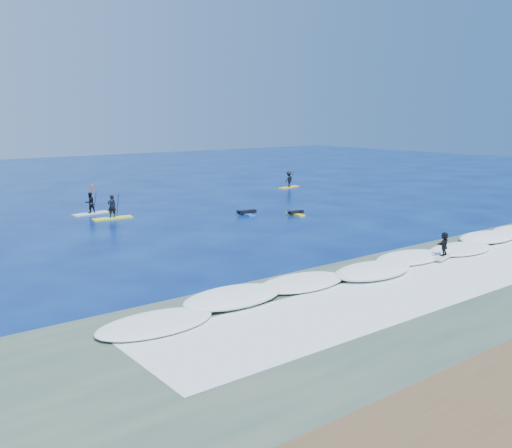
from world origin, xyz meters
TOP-DOWN VIEW (x-y plane):
  - ground at (0.00, 0.00)m, footprint 160.00×160.00m
  - shallow_water at (0.00, -14.00)m, footprint 90.00×13.00m
  - breaking_wave at (0.00, -10.00)m, footprint 40.00×6.00m
  - whitewater at (0.00, -13.00)m, footprint 34.00×5.00m
  - sup_paddler_left at (-6.78, 12.49)m, footprint 3.10×0.99m
  - sup_paddler_center at (-7.32, 15.54)m, footprint 2.96×1.02m
  - sup_paddler_right at (16.51, 18.51)m, footprint 2.99×1.31m
  - prone_paddler_near at (5.57, 5.15)m, footprint 1.56×1.98m
  - prone_paddler_far at (2.52, 7.64)m, footprint 1.76×2.26m
  - wave_surfer at (2.44, -10.72)m, footprint 2.04×1.00m
  - marker_buoy at (-1.38, 29.94)m, footprint 0.27×0.27m

SIDE VIEW (x-z plane):
  - ground at x=0.00m, z-range 0.00..0.00m
  - breaking_wave at x=0.00m, z-range -0.15..0.15m
  - whitewater at x=0.00m, z-range -0.01..0.01m
  - shallow_water at x=0.00m, z-range 0.00..0.01m
  - prone_paddler_near at x=5.57m, z-range -0.07..0.34m
  - prone_paddler_far at x=2.52m, z-range -0.07..0.39m
  - marker_buoy at x=-1.38m, z-range -0.04..0.61m
  - sup_paddler_left at x=-6.78m, z-range -0.40..1.74m
  - sup_paddler_center at x=-7.32m, z-range -0.26..1.78m
  - sup_paddler_right at x=16.51m, z-range -0.22..1.81m
  - wave_surfer at x=2.44m, z-range 0.10..1.52m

